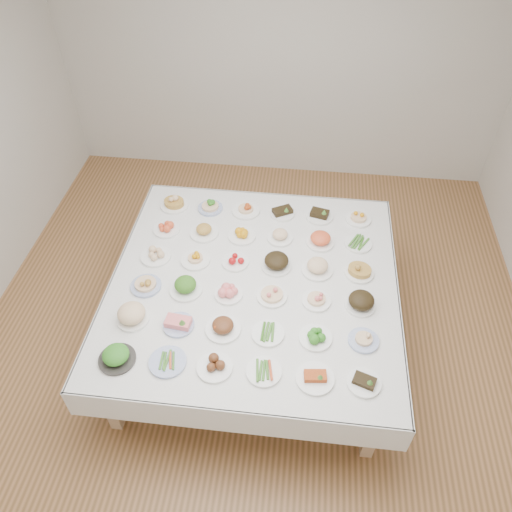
# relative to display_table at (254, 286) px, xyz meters

# --- Properties ---
(room_envelope) EXTENTS (5.02, 5.02, 2.81)m
(room_envelope) POSITION_rel_display_table_xyz_m (-0.01, 0.15, 1.15)
(room_envelope) COLOR #A46F44
(room_envelope) RESTS_ON ground
(display_table) EXTENTS (2.30, 2.30, 0.75)m
(display_table) POSITION_rel_display_table_xyz_m (0.00, 0.00, 0.00)
(display_table) COLOR white
(display_table) RESTS_ON ground
(dish_0) EXTENTS (0.26, 0.26, 0.15)m
(dish_0) POSITION_rel_display_table_xyz_m (-0.85, -0.85, 0.13)
(dish_0) COLOR #302D2A
(dish_0) RESTS_ON display_table
(dish_1) EXTENTS (0.26, 0.26, 0.05)m
(dish_1) POSITION_rel_display_table_xyz_m (-0.50, -0.83, 0.09)
(dish_1) COLOR #4C66B2
(dish_1) RESTS_ON display_table
(dish_2) EXTENTS (0.24, 0.24, 0.10)m
(dish_2) POSITION_rel_display_table_xyz_m (-0.17, -0.84, 0.11)
(dish_2) COLOR white
(dish_2) RESTS_ON display_table
(dish_3) EXTENTS (0.24, 0.24, 0.06)m
(dish_3) POSITION_rel_display_table_xyz_m (0.17, -0.83, 0.09)
(dish_3) COLOR white
(dish_3) RESTS_ON display_table
(dish_4) EXTENTS (0.26, 0.26, 0.10)m
(dish_4) POSITION_rel_display_table_xyz_m (0.51, -0.85, 0.10)
(dish_4) COLOR white
(dish_4) RESTS_ON display_table
(dish_5) EXTENTS (0.23, 0.23, 0.09)m
(dish_5) POSITION_rel_display_table_xyz_m (0.84, -0.84, 0.10)
(dish_5) COLOR white
(dish_5) RESTS_ON display_table
(dish_6) EXTENTS (0.27, 0.27, 0.15)m
(dish_6) POSITION_rel_display_table_xyz_m (-0.85, -0.50, 0.14)
(dish_6) COLOR white
(dish_6) RESTS_ON display_table
(dish_7) EXTENTS (0.23, 0.23, 0.11)m
(dish_7) POSITION_rel_display_table_xyz_m (-0.50, -0.51, 0.11)
(dish_7) COLOR #4C66B2
(dish_7) RESTS_ON display_table
(dish_8) EXTENTS (0.27, 0.27, 0.15)m
(dish_8) POSITION_rel_display_table_xyz_m (-0.17, -0.51, 0.14)
(dish_8) COLOR white
(dish_8) RESTS_ON display_table
(dish_9) EXTENTS (0.24, 0.24, 0.06)m
(dish_9) POSITION_rel_display_table_xyz_m (0.16, -0.51, 0.09)
(dish_9) COLOR white
(dish_9) RESTS_ON display_table
(dish_10) EXTENTS (0.24, 0.24, 0.11)m
(dish_10) POSITION_rel_display_table_xyz_m (0.51, -0.51, 0.11)
(dish_10) COLOR white
(dish_10) RESTS_ON display_table
(dish_11) EXTENTS (0.22, 0.22, 0.11)m
(dish_11) POSITION_rel_display_table_xyz_m (0.85, -0.50, 0.11)
(dish_11) COLOR #4C66B2
(dish_11) RESTS_ON display_table
(dish_12) EXTENTS (0.25, 0.25, 0.13)m
(dish_12) POSITION_rel_display_table_xyz_m (-0.84, -0.17, 0.13)
(dish_12) COLOR #4C66B2
(dish_12) RESTS_ON display_table
(dish_13) EXTENTS (0.25, 0.25, 0.14)m
(dish_13) POSITION_rel_display_table_xyz_m (-0.52, -0.17, 0.13)
(dish_13) COLOR white
(dish_13) RESTS_ON display_table
(dish_14) EXTENTS (0.22, 0.22, 0.10)m
(dish_14) POSITION_rel_display_table_xyz_m (-0.18, -0.18, 0.11)
(dish_14) COLOR white
(dish_14) RESTS_ON display_table
(dish_15) EXTENTS (0.23, 0.23, 0.13)m
(dish_15) POSITION_rel_display_table_xyz_m (0.16, -0.16, 0.12)
(dish_15) COLOR white
(dish_15) RESTS_ON display_table
(dish_16) EXTENTS (0.22, 0.22, 0.11)m
(dish_16) POSITION_rel_display_table_xyz_m (0.50, -0.17, 0.11)
(dish_16) COLOR white
(dish_16) RESTS_ON display_table
(dish_17) EXTENTS (0.23, 0.23, 0.15)m
(dish_17) POSITION_rel_display_table_xyz_m (0.84, -0.17, 0.14)
(dish_17) COLOR white
(dish_17) RESTS_ON display_table
(dish_18) EXTENTS (0.25, 0.25, 0.11)m
(dish_18) POSITION_rel_display_table_xyz_m (-0.85, 0.17, 0.11)
(dish_18) COLOR white
(dish_18) RESTS_ON display_table
(dish_19) EXTENTS (0.24, 0.24, 0.12)m
(dish_19) POSITION_rel_display_table_xyz_m (-0.51, 0.16, 0.12)
(dish_19) COLOR white
(dish_19) RESTS_ON display_table
(dish_20) EXTENTS (0.22, 0.22, 0.10)m
(dish_20) POSITION_rel_display_table_xyz_m (-0.18, 0.18, 0.11)
(dish_20) COLOR white
(dish_20) RESTS_ON display_table
(dish_21) EXTENTS (0.28, 0.28, 0.15)m
(dish_21) POSITION_rel_display_table_xyz_m (0.17, 0.17, 0.14)
(dish_21) COLOR white
(dish_21) RESTS_ON display_table
(dish_22) EXTENTS (0.25, 0.25, 0.15)m
(dish_22) POSITION_rel_display_table_xyz_m (0.50, 0.16, 0.14)
(dish_22) COLOR white
(dish_22) RESTS_ON display_table
(dish_23) EXTENTS (0.26, 0.25, 0.15)m
(dish_23) POSITION_rel_display_table_xyz_m (0.84, 0.17, 0.14)
(dish_23) COLOR white
(dish_23) RESTS_ON display_table
(dish_24) EXTENTS (0.23, 0.23, 0.09)m
(dish_24) POSITION_rel_display_table_xyz_m (-0.84, 0.51, 0.10)
(dish_24) COLOR white
(dish_24) RESTS_ON display_table
(dish_25) EXTENTS (0.25, 0.25, 0.13)m
(dish_25) POSITION_rel_display_table_xyz_m (-0.50, 0.50, 0.12)
(dish_25) COLOR white
(dish_25) RESTS_ON display_table
(dish_26) EXTENTS (0.24, 0.24, 0.10)m
(dish_26) POSITION_rel_display_table_xyz_m (-0.16, 0.50, 0.11)
(dish_26) COLOR white
(dish_26) RESTS_ON display_table
(dish_27) EXTENTS (0.22, 0.22, 0.12)m
(dish_27) POSITION_rel_display_table_xyz_m (0.17, 0.51, 0.11)
(dish_27) COLOR white
(dish_27) RESTS_ON display_table
(dish_28) EXTENTS (0.24, 0.24, 0.15)m
(dish_28) POSITION_rel_display_table_xyz_m (0.52, 0.50, 0.13)
(dish_28) COLOR white
(dish_28) RESTS_ON display_table
(dish_29) EXTENTS (0.24, 0.23, 0.06)m
(dish_29) POSITION_rel_display_table_xyz_m (0.84, 0.51, 0.09)
(dish_29) COLOR white
(dish_29) RESTS_ON display_table
(dish_30) EXTENTS (0.28, 0.27, 0.16)m
(dish_30) POSITION_rel_display_table_xyz_m (-0.85, 0.85, 0.14)
(dish_30) COLOR white
(dish_30) RESTS_ON display_table
(dish_31) EXTENTS (0.25, 0.25, 0.13)m
(dish_31) POSITION_rel_display_table_xyz_m (-0.51, 0.84, 0.13)
(dish_31) COLOR #4C66B2
(dish_31) RESTS_ON display_table
(dish_32) EXTENTS (0.25, 0.25, 0.13)m
(dish_32) POSITION_rel_display_table_xyz_m (-0.18, 0.84, 0.12)
(dish_32) COLOR white
(dish_32) RESTS_ON display_table
(dish_33) EXTENTS (0.22, 0.22, 0.10)m
(dish_33) POSITION_rel_display_table_xyz_m (0.16, 0.85, 0.11)
(dish_33) COLOR white
(dish_33) RESTS_ON display_table
(dish_34) EXTENTS (0.24, 0.24, 0.11)m
(dish_34) POSITION_rel_display_table_xyz_m (0.50, 0.84, 0.11)
(dish_34) COLOR white
(dish_34) RESTS_ON display_table
(dish_35) EXTENTS (0.23, 0.23, 0.11)m
(dish_35) POSITION_rel_display_table_xyz_m (0.85, 0.84, 0.11)
(dish_35) COLOR white
(dish_35) RESTS_ON display_table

